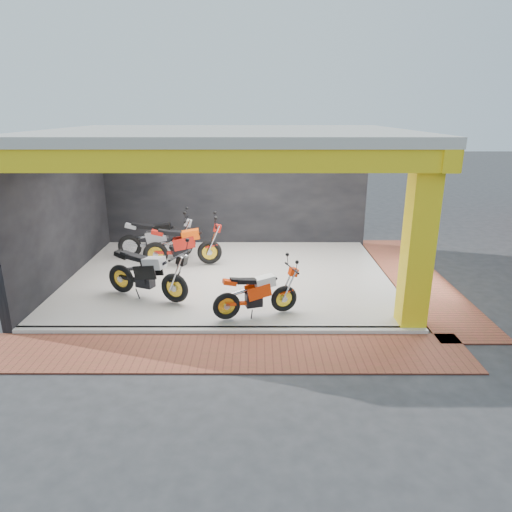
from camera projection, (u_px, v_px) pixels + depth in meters
The scene contains 15 objects.
ground at pixel (224, 311), 9.83m from camera, with size 80.00×80.00×0.00m, color #2D2D30.
showroom_floor at pixel (230, 276), 11.72m from camera, with size 8.00×6.00×0.10m, color white.
showroom_ceiling at pixel (227, 134), 10.64m from camera, with size 8.40×6.40×0.20m, color beige.
back_wall at pixel (234, 190), 14.15m from camera, with size 8.20×0.20×3.50m, color black.
left_wall at pixel (62, 211), 11.21m from camera, with size 0.20×6.20×3.50m, color black.
corner_column at pixel (419, 243), 8.58m from camera, with size 0.50×0.50×3.50m, color yellow.
header_beam_front at pixel (216, 160), 7.87m from camera, with size 8.40×0.30×0.40m, color yellow.
header_beam_right at pixel (397, 147), 10.72m from camera, with size 0.30×6.40×0.40m, color yellow.
floor_kerb at pixel (221, 330), 8.85m from camera, with size 8.00×0.20×0.10m, color white.
paver_front at pixel (217, 352), 8.11m from camera, with size 9.00×1.40×0.03m, color brown.
paver_right at pixel (416, 278), 11.72m from camera, with size 1.40×7.00×0.03m, color brown.
moto_hero at pixel (284, 286), 9.36m from camera, with size 1.89×0.70×1.16m, color #FF3A0A, non-canonical shape.
moto_row_a at pixel (174, 274), 9.77m from camera, with size 2.22×0.82×1.36m, color black, non-canonical shape.
moto_row_b at pixel (181, 235), 12.83m from camera, with size 2.22×0.82×1.36m, color #97999E, non-canonical shape.
moto_row_c at pixel (209, 241), 12.25m from camera, with size 2.22×0.82×1.36m, color #AF1B12, non-canonical shape.
Camera 1 is at (0.71, -9.00, 4.13)m, focal length 32.00 mm.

